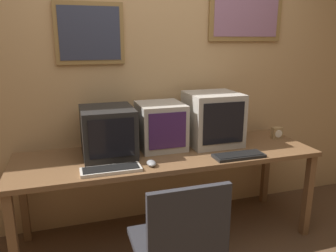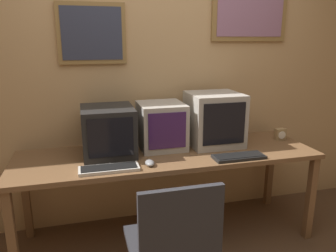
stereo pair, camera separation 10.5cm
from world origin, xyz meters
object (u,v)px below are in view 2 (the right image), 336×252
monitor_left (108,131)px  keyboard_side (239,157)px  monitor_center (161,126)px  monitor_right (214,119)px  keyboard_main (109,168)px  mouse_near_keyboard (150,163)px  desk_clock (280,134)px

monitor_left → keyboard_side: (0.92, -0.35, -0.17)m
monitor_center → monitor_right: monitor_right is taller
keyboard_main → mouse_near_keyboard: mouse_near_keyboard is taller
monitor_left → monitor_right: (0.87, 0.02, 0.03)m
keyboard_side → mouse_near_keyboard: 0.67m
mouse_near_keyboard → desk_clock: desk_clock is taller
monitor_left → keyboard_side: 1.00m
monitor_center → desk_clock: size_ratio=3.79×
monitor_left → desk_clock: (1.48, -0.03, -0.13)m
monitor_right → mouse_near_keyboard: 0.74m
monitor_center → keyboard_main: monitor_center is taller
keyboard_side → desk_clock: desk_clock is taller
keyboard_main → mouse_near_keyboard: size_ratio=4.02×
monitor_center → keyboard_side: (0.50, -0.40, -0.17)m
monitor_left → monitor_right: 0.87m
keyboard_side → mouse_near_keyboard: mouse_near_keyboard is taller
monitor_left → monitor_center: 0.43m
keyboard_side → desk_clock: (0.56, 0.33, 0.04)m
monitor_right → keyboard_main: 0.99m
monitor_right → desk_clock: (0.61, -0.05, -0.17)m
monitor_left → monitor_center: size_ratio=1.13×
monitor_left → keyboard_side: size_ratio=1.11×
monitor_center → keyboard_main: (-0.46, -0.38, -0.17)m
keyboard_side → monitor_left: bearing=159.1°
monitor_center → keyboard_side: bearing=-38.9°
monitor_right → mouse_near_keyboard: (-0.62, -0.35, -0.20)m
desk_clock → monitor_center: bearing=176.0°
monitor_center → monitor_left: bearing=-173.7°
monitor_center → keyboard_main: bearing=-140.1°
monitor_left → keyboard_main: size_ratio=1.07×
keyboard_side → mouse_near_keyboard: bearing=177.7°
keyboard_main → keyboard_side: size_ratio=1.04×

